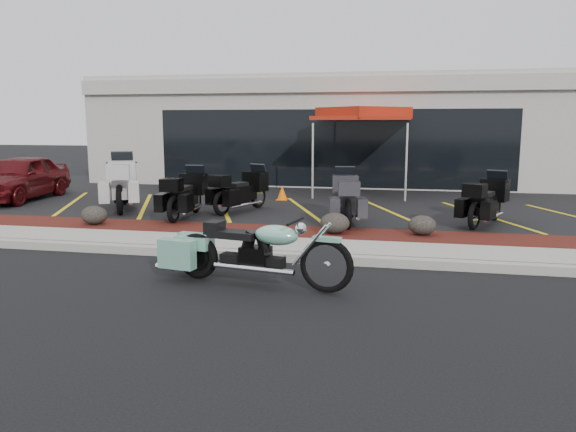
% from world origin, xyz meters
% --- Properties ---
extents(ground, '(90.00, 90.00, 0.00)m').
position_xyz_m(ground, '(0.00, 0.00, 0.00)').
color(ground, black).
rests_on(ground, ground).
extents(curb, '(24.00, 0.25, 0.15)m').
position_xyz_m(curb, '(0.00, 0.90, 0.07)').
color(curb, gray).
rests_on(curb, ground).
extents(sidewalk, '(24.00, 1.20, 0.15)m').
position_xyz_m(sidewalk, '(0.00, 1.60, 0.07)').
color(sidewalk, gray).
rests_on(sidewalk, ground).
extents(mulch_bed, '(24.00, 1.20, 0.16)m').
position_xyz_m(mulch_bed, '(0.00, 2.80, 0.08)').
color(mulch_bed, '#3B0D0D').
rests_on(mulch_bed, ground).
extents(upper_lot, '(26.00, 9.60, 0.15)m').
position_xyz_m(upper_lot, '(0.00, 8.20, 0.07)').
color(upper_lot, black).
rests_on(upper_lot, ground).
extents(dealership_building, '(18.00, 8.16, 4.00)m').
position_xyz_m(dealership_building, '(0.00, 14.47, 2.01)').
color(dealership_building, '#A09C91').
rests_on(dealership_building, ground).
extents(boulder_left, '(0.57, 0.48, 0.41)m').
position_xyz_m(boulder_left, '(-4.18, 2.66, 0.36)').
color(boulder_left, black).
rests_on(boulder_left, mulch_bed).
extents(boulder_mid, '(0.59, 0.50, 0.42)m').
position_xyz_m(boulder_mid, '(1.11, 2.70, 0.37)').
color(boulder_mid, black).
rests_on(boulder_mid, mulch_bed).
extents(boulder_right, '(0.55, 0.46, 0.39)m').
position_xyz_m(boulder_right, '(2.82, 2.89, 0.36)').
color(boulder_right, black).
rests_on(boulder_right, mulch_bed).
extents(hero_cruiser, '(3.03, 1.26, 1.04)m').
position_xyz_m(hero_cruiser, '(1.42, -0.81, 0.52)').
color(hero_cruiser, '#79BCA1').
rests_on(hero_cruiser, ground).
extents(touring_white, '(1.91, 2.66, 1.45)m').
position_xyz_m(touring_white, '(-5.03, 5.62, 0.87)').
color(touring_white, silver).
rests_on(touring_white, upper_lot).
extents(touring_black_front, '(0.84, 2.07, 1.19)m').
position_xyz_m(touring_black_front, '(-2.60, 4.68, 0.75)').
color(touring_black_front, black).
rests_on(touring_black_front, upper_lot).
extents(touring_black_mid, '(1.46, 2.14, 1.16)m').
position_xyz_m(touring_black_mid, '(-1.28, 5.73, 0.73)').
color(touring_black_mid, black).
rests_on(touring_black_mid, upper_lot).
extents(touring_grey, '(1.11, 2.18, 1.21)m').
position_xyz_m(touring_grey, '(1.09, 4.72, 0.76)').
color(touring_grey, '#333238').
rests_on(touring_grey, upper_lot).
extents(touring_black_rear, '(1.52, 2.12, 1.16)m').
position_xyz_m(touring_black_rear, '(4.50, 5.01, 0.73)').
color(touring_black_rear, black).
rests_on(touring_black_rear, upper_lot).
extents(parked_car, '(1.95, 3.95, 1.30)m').
position_xyz_m(parked_car, '(-8.44, 5.89, 0.80)').
color(parked_car, '#4E0B0E').
rests_on(parked_car, upper_lot).
extents(traffic_cone, '(0.40, 0.40, 0.42)m').
position_xyz_m(traffic_cone, '(-0.99, 7.40, 0.36)').
color(traffic_cone, orange).
rests_on(traffic_cone, upper_lot).
extents(popup_canopy, '(3.48, 3.48, 2.67)m').
position_xyz_m(popup_canopy, '(1.16, 9.22, 2.58)').
color(popup_canopy, silver).
rests_on(popup_canopy, upper_lot).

